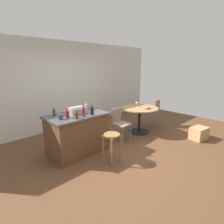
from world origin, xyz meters
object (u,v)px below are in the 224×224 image
(bottle_5, at_px, (67,114))
(serving_bowl, at_px, (147,108))
(bottle_3, at_px, (77,115))
(cup_1, at_px, (61,117))
(dining_table, at_px, (140,113))
(wine_glass, at_px, (137,103))
(folding_chair_near, at_px, (120,122))
(wooden_stool, at_px, (112,142))
(bottle_2, at_px, (86,107))
(cup_0, at_px, (83,108))
(cardboard_box, at_px, (199,133))
(folding_chair_far, at_px, (154,110))
(bottle_0, at_px, (54,113))
(bottle_1, at_px, (92,111))
(toolbox, at_px, (77,110))
(bottle_4, at_px, (83,112))
(kitchen_island, at_px, (78,133))

(bottle_5, distance_m, serving_bowl, 2.40)
(bottle_3, xyz_separation_m, cup_1, (-0.26, 0.18, -0.02))
(dining_table, distance_m, serving_bowl, 0.33)
(wine_glass, bearing_deg, folding_chair_near, -172.43)
(wooden_stool, distance_m, bottle_2, 1.11)
(cup_0, relative_size, cardboard_box, 0.24)
(folding_chair_far, bearing_deg, dining_table, -176.19)
(cup_0, height_order, cardboard_box, cup_0)
(bottle_5, xyz_separation_m, cup_0, (0.62, 0.32, -0.04))
(bottle_0, height_order, bottle_1, bottle_1)
(bottle_1, relative_size, bottle_2, 0.98)
(toolbox, relative_size, bottle_2, 1.63)
(bottle_4, height_order, wine_glass, bottle_4)
(cup_0, bearing_deg, cardboard_box, -37.72)
(bottle_0, bearing_deg, bottle_4, -50.00)
(bottle_2, distance_m, bottle_4, 0.48)
(dining_table, height_order, cup_1, cup_1)
(folding_chair_near, xyz_separation_m, bottle_0, (-1.64, 0.42, 0.48))
(bottle_0, xyz_separation_m, cardboard_box, (3.22, -1.93, -0.83))
(toolbox, height_order, serving_bowl, toolbox)
(folding_chair_near, distance_m, bottle_5, 1.59)
(bottle_5, bearing_deg, cardboard_box, -27.17)
(folding_chair_far, distance_m, bottle_2, 2.62)
(toolbox, height_order, cup_0, toolbox)
(bottle_5, bearing_deg, bottle_4, -28.49)
(folding_chair_far, distance_m, toolbox, 2.90)
(serving_bowl, bearing_deg, bottle_2, 162.26)
(folding_chair_far, xyz_separation_m, bottle_1, (-2.67, -0.12, 0.47))
(cup_0, bearing_deg, cup_1, -157.31)
(bottle_3, distance_m, serving_bowl, 2.27)
(bottle_1, bearing_deg, folding_chair_far, 2.54)
(bottle_1, bearing_deg, kitchen_island, 128.94)
(folding_chair_near, height_order, serving_bowl, folding_chair_near)
(bottle_5, height_order, wine_glass, bottle_5)
(bottle_5, bearing_deg, bottle_1, -18.58)
(bottle_1, height_order, bottle_3, bottle_1)
(toolbox, xyz_separation_m, wine_glass, (2.04, -0.13, -0.12))
(bottle_0, height_order, cup_0, bottle_0)
(dining_table, bearing_deg, bottle_1, -178.05)
(wooden_stool, xyz_separation_m, folding_chair_far, (2.65, 0.71, 0.07))
(kitchen_island, height_order, serving_bowl, kitchen_island)
(kitchen_island, bearing_deg, bottle_1, -51.06)
(serving_bowl, xyz_separation_m, cardboard_box, (0.73, -1.23, -0.64))
(folding_chair_far, bearing_deg, bottle_0, 173.22)
(bottle_4, relative_size, serving_bowl, 1.50)
(wooden_stool, xyz_separation_m, cup_1, (-0.69, 0.77, 0.51))
(dining_table, distance_m, toolbox, 2.07)
(kitchen_island, xyz_separation_m, bottle_2, (0.33, 0.09, 0.54))
(kitchen_island, relative_size, toolbox, 3.69)
(cup_1, distance_m, wine_glass, 2.53)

